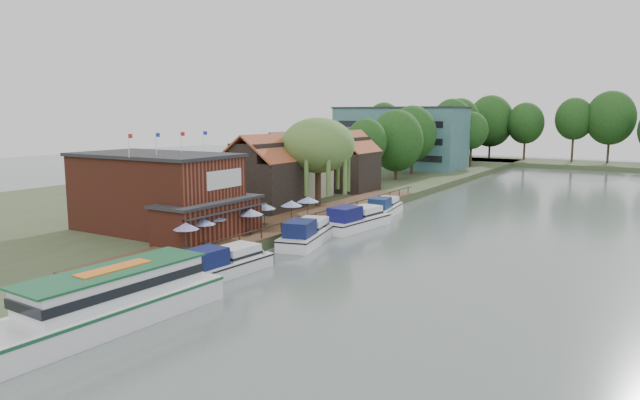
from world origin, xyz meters
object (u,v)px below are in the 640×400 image
Objects in this scene: cottage_a at (262,172)px; umbrella_4 at (265,215)px; swan at (189,279)px; umbrella_3 at (250,222)px; umbrella_6 at (308,208)px; cruiser_3 at (384,205)px; pub at (171,194)px; umbrella_1 at (203,232)px; umbrella_0 at (186,237)px; umbrella_5 at (291,213)px; tour_boat at (104,298)px; cottage_b at (289,164)px; cruiser_0 at (224,260)px; cruiser_1 at (307,230)px; hotel_block at (400,137)px; willow at (318,162)px; umbrella_2 at (214,227)px; cottage_c at (348,161)px; cruiser_2 at (356,217)px.

cottage_a is 11.92m from umbrella_4.
umbrella_3 is at bearing 105.26° from swan.
cruiser_3 is at bearing 76.91° from umbrella_6.
pub is 8.42× the size of umbrella_1.
umbrella_0 is 13.70m from umbrella_5.
cottage_b is at bearing 113.63° from tour_boat.
pub is at bearing 156.01° from umbrella_1.
umbrella_5 is at bearing 49.22° from pub.
umbrella_6 is 0.25× the size of cruiser_0.
umbrella_4 is 0.25× the size of cruiser_3.
umbrella_6 reaches higher than cruiser_1.
umbrella_4 is at bearing 93.39° from umbrella_0.
hotel_block is at bearing 102.25° from umbrella_4.
willow reaches higher than umbrella_5.
umbrella_2 is 0.25× the size of cruiser_3.
umbrella_0 is at bearing -83.05° from umbrella_1.
umbrella_0 is (6.79, -5.10, -2.36)m from pub.
cottage_b reaches higher than umbrella_4.
tour_boat is at bearing -75.57° from umbrella_3.
pub is 8.42× the size of umbrella_5.
willow reaches higher than swan.
willow is (3.50, 20.00, 1.56)m from pub.
umbrella_4 is 0.16× the size of tour_boat.
cottage_c is 41.23m from cruiser_0.
hotel_block is 2.99× the size of cottage_c.
umbrella_6 is (0.58, 16.75, 0.00)m from umbrella_0.
cruiser_2 is 9.22m from cruiser_3.
cruiser_1 reaches higher than cruiser_0.
pub is at bearing 156.95° from cruiser_0.
hotel_block is at bearing 104.52° from umbrella_6.
willow is 4.39× the size of umbrella_2.
cruiser_2 is at bearing 74.99° from umbrella_1.
umbrella_5 is at bearing -76.14° from hotel_block.
cruiser_2 is at bearing -33.74° from cottage_b.
hotel_block is 61.50m from umbrella_6.
umbrella_5 is 25.96m from tour_boat.
cottage_c is 3.58× the size of umbrella_0.
cruiser_1 is at bearing -58.64° from umbrella_6.
umbrella_2 is at bearing -107.32° from umbrella_3.
cottage_c is 28.89m from umbrella_4.
hotel_block is 81.49m from swan.
cottage_c is 0.82× the size of willow.
umbrella_2 is 6.87m from umbrella_4.
umbrella_5 is (0.42, 5.94, 0.00)m from umbrella_3.
pub is 20.36m from willow.
umbrella_0 is 0.25× the size of cruiser_3.
cruiser_0 is 21.78× the size of swan.
umbrella_0 and umbrella_6 have the same top height.
cottage_a is 19.64m from umbrella_1.
umbrella_1 is 10.18m from cruiser_1.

